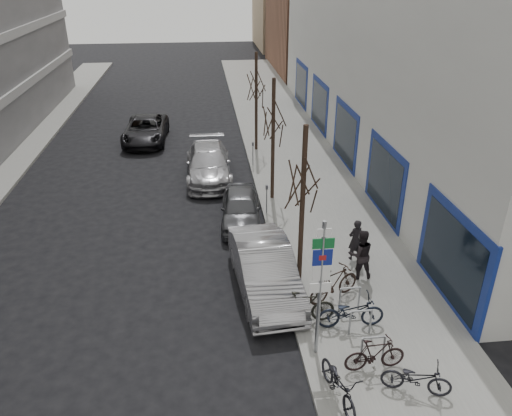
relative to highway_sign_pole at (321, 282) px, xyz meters
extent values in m
plane|color=black|center=(-2.40, 0.01, -2.46)|extent=(120.00, 120.00, 0.00)
cube|color=slate|center=(2.10, 10.01, -2.38)|extent=(5.00, 70.00, 0.15)
cube|color=brown|center=(10.60, 40.01, 1.54)|extent=(12.00, 14.00, 8.00)
cube|color=#937A5B|center=(11.10, 55.01, 2.04)|extent=(13.00, 12.00, 9.00)
cylinder|color=gray|center=(0.00, 0.01, -0.36)|extent=(0.10, 0.10, 4.20)
cube|color=white|center=(0.00, -0.02, 1.44)|extent=(0.35, 0.03, 0.22)
cube|color=#0C5926|center=(0.00, -0.02, 1.14)|extent=(0.55, 0.03, 0.28)
cube|color=navy|center=(0.00, -0.02, 0.74)|extent=(0.50, 0.03, 0.45)
cube|color=maroon|center=(0.00, -0.03, 0.74)|extent=(0.18, 0.02, 0.14)
cube|color=white|center=(0.00, -0.02, 0.29)|extent=(0.45, 0.03, 0.45)
cube|color=white|center=(0.00, -0.02, -0.16)|extent=(0.55, 0.03, 0.28)
cylinder|color=gray|center=(1.10, -0.49, -1.91)|extent=(0.06, 0.06, 0.80)
cylinder|color=gray|center=(1.70, -0.49, -1.91)|extent=(0.06, 0.06, 0.80)
cylinder|color=gray|center=(1.40, -0.49, -1.51)|extent=(0.60, 0.06, 0.06)
cylinder|color=gray|center=(1.10, 0.61, -1.91)|extent=(0.06, 0.06, 0.80)
cylinder|color=gray|center=(1.70, 0.61, -1.91)|extent=(0.06, 0.06, 0.80)
cylinder|color=gray|center=(1.40, 0.61, -1.51)|extent=(0.60, 0.06, 0.06)
cylinder|color=gray|center=(1.10, 1.71, -1.91)|extent=(0.06, 0.06, 0.80)
cylinder|color=gray|center=(1.70, 1.71, -1.91)|extent=(0.06, 0.06, 0.80)
cylinder|color=gray|center=(1.40, 1.71, -1.51)|extent=(0.60, 0.06, 0.06)
cylinder|color=black|center=(0.20, 3.51, 0.29)|extent=(0.16, 0.16, 5.50)
cylinder|color=black|center=(0.20, 10.01, 0.29)|extent=(0.16, 0.16, 5.50)
cylinder|color=black|center=(0.20, 16.51, 0.29)|extent=(0.16, 0.16, 5.50)
cylinder|color=gray|center=(-0.25, 3.01, -1.76)|extent=(0.05, 0.05, 1.10)
cube|color=#3F3F44|center=(-0.25, 3.01, -1.13)|extent=(0.10, 0.08, 0.18)
cylinder|color=gray|center=(-0.25, 8.51, -1.76)|extent=(0.05, 0.05, 1.10)
cube|color=#3F3F44|center=(-0.25, 8.51, -1.13)|extent=(0.10, 0.08, 0.18)
cylinder|color=gray|center=(-0.25, 14.01, -1.76)|extent=(0.05, 0.05, 1.10)
cube|color=#3F3F44|center=(-0.25, 14.01, -1.13)|extent=(0.10, 0.08, 0.18)
imported|color=black|center=(0.18, -1.64, -1.73)|extent=(0.90, 1.95, 1.15)
imported|color=black|center=(1.36, -0.77, -1.81)|extent=(1.67, 0.58, 1.00)
imported|color=black|center=(1.22, 0.96, -1.71)|extent=(1.97, 0.62, 1.20)
imported|color=black|center=(-0.08, 1.30, -1.75)|extent=(1.84, 0.56, 1.12)
imported|color=black|center=(2.13, -1.63, -1.79)|extent=(1.78, 1.06, 1.04)
imported|color=black|center=(1.06, 2.31, -1.72)|extent=(1.98, 1.37, 1.17)
imported|color=#9E9DA2|center=(-1.00, 3.19, -1.64)|extent=(2.14, 5.09, 1.64)
imported|color=#47474B|center=(-1.38, 8.03, -1.78)|extent=(1.90, 4.07, 1.35)
imported|color=#9C9BA0|center=(-2.57, 12.90, -1.68)|extent=(2.19, 5.35, 1.55)
imported|color=black|center=(-6.16, 19.05, -1.74)|extent=(2.59, 5.28, 1.45)
imported|color=black|center=(2.39, 4.57, -1.54)|extent=(0.64, 0.52, 1.54)
imported|color=black|center=(2.22, 3.43, -1.42)|extent=(0.66, 0.45, 1.78)
camera|label=1|loc=(-2.78, -10.22, 7.28)|focal=35.00mm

